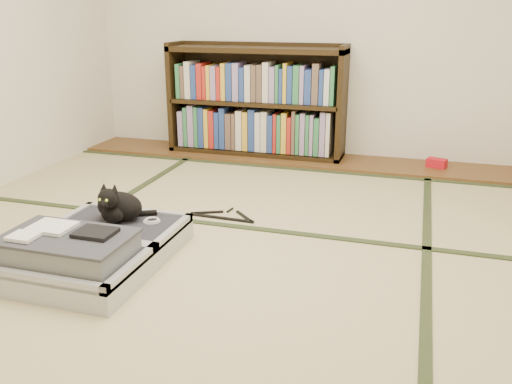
# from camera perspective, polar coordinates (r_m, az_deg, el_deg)

# --- Properties ---
(floor) EXTENTS (4.50, 4.50, 0.00)m
(floor) POSITION_cam_1_polar(r_m,az_deg,el_deg) (2.86, -3.02, -6.81)
(floor) COLOR tan
(floor) RESTS_ON ground
(wood_strip) EXTENTS (4.00, 0.50, 0.02)m
(wood_strip) POSITION_cam_1_polar(r_m,az_deg,el_deg) (4.68, 5.32, 3.46)
(wood_strip) COLOR brown
(wood_strip) RESTS_ON ground
(red_item) EXTENTS (0.17, 0.13, 0.07)m
(red_item) POSITION_cam_1_polar(r_m,az_deg,el_deg) (4.61, 18.48, 2.92)
(red_item) COLOR red
(red_item) RESTS_ON wood_strip
(tatami_borders) EXTENTS (4.00, 4.50, 0.01)m
(tatami_borders) POSITION_cam_1_polar(r_m,az_deg,el_deg) (3.29, -0.10, -3.21)
(tatami_borders) COLOR #2D381E
(tatami_borders) RESTS_ON ground
(bookcase) EXTENTS (1.54, 0.35, 0.99)m
(bookcase) POSITION_cam_1_polar(r_m,az_deg,el_deg) (4.76, 0.00, 9.25)
(bookcase) COLOR black
(bookcase) RESTS_ON wood_strip
(suitcase) EXTENTS (0.67, 0.90, 0.26)m
(suitcase) POSITION_cam_1_polar(r_m,az_deg,el_deg) (2.84, -16.91, -5.80)
(suitcase) COLOR #AFB0B4
(suitcase) RESTS_ON floor
(cat) EXTENTS (0.30, 0.30, 0.24)m
(cat) POSITION_cam_1_polar(r_m,az_deg,el_deg) (3.03, -14.37, -1.44)
(cat) COLOR black
(cat) RESTS_ON suitcase
(cable_coil) EXTENTS (0.09, 0.09, 0.02)m
(cable_coil) POSITION_cam_1_polar(r_m,az_deg,el_deg) (3.00, -10.92, -2.98)
(cable_coil) COLOR white
(cable_coil) RESTS_ON suitcase
(hanger) EXTENTS (0.43, 0.20, 0.01)m
(hanger) POSITION_cam_1_polar(r_m,az_deg,el_deg) (3.38, -3.40, -2.55)
(hanger) COLOR black
(hanger) RESTS_ON floor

